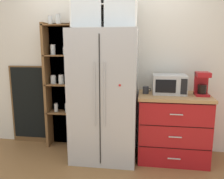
# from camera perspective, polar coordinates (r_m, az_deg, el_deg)

# --- Properties ---
(ground_plane) EXTENTS (10.70, 10.70, 0.00)m
(ground_plane) POSITION_cam_1_polar(r_m,az_deg,el_deg) (3.51, -1.66, -15.79)
(ground_plane) COLOR olive
(wall_back_cream) EXTENTS (5.00, 0.10, 2.55)m
(wall_back_cream) POSITION_cam_1_polar(r_m,az_deg,el_deg) (3.55, -0.67, 6.00)
(wall_back_cream) COLOR silver
(wall_back_cream) RESTS_ON ground
(refrigerator) EXTENTS (0.88, 0.74, 1.78)m
(refrigerator) POSITION_cam_1_polar(r_m,az_deg,el_deg) (3.21, -1.77, -1.51)
(refrigerator) COLOR #B7BABF
(refrigerator) RESTS_ON ground
(pantry_shelf_column) EXTENTS (0.52, 0.26, 2.01)m
(pantry_shelf_column) POSITION_cam_1_polar(r_m,az_deg,el_deg) (3.67, -12.11, 1.56)
(pantry_shelf_column) COLOR brown
(pantry_shelf_column) RESTS_ON ground
(counter_cabinet) EXTENTS (0.95, 0.63, 0.92)m
(counter_cabinet) POSITION_cam_1_polar(r_m,az_deg,el_deg) (3.36, 14.61, -8.86)
(counter_cabinet) COLOR #A8161C
(counter_cabinet) RESTS_ON ground
(microwave) EXTENTS (0.44, 0.33, 0.26)m
(microwave) POSITION_cam_1_polar(r_m,az_deg,el_deg) (3.25, 13.82, 1.26)
(microwave) COLOR #B7BABF
(microwave) RESTS_ON counter_cabinet
(coffee_maker) EXTENTS (0.17, 0.20, 0.31)m
(coffee_maker) POSITION_cam_1_polar(r_m,az_deg,el_deg) (3.27, 21.13, 1.35)
(coffee_maker) COLOR #A8161C
(coffee_maker) RESTS_ON counter_cabinet
(mug_charcoal) EXTENTS (0.12, 0.08, 0.10)m
(mug_charcoal) POSITION_cam_1_polar(r_m,az_deg,el_deg) (3.21, 8.28, -0.13)
(mug_charcoal) COLOR #2D2D33
(mug_charcoal) RESTS_ON counter_cabinet
(bottle_amber) EXTENTS (0.06, 0.06, 0.24)m
(bottle_amber) POSITION_cam_1_polar(r_m,az_deg,el_deg) (3.23, 15.06, 0.66)
(bottle_amber) COLOR brown
(bottle_amber) RESTS_ON counter_cabinet
(upper_cabinet) EXTENTS (0.84, 0.32, 0.59)m
(upper_cabinet) POSITION_cam_1_polar(r_m,az_deg,el_deg) (3.22, -1.75, 19.72)
(upper_cabinet) COLOR silver
(upper_cabinet) RESTS_ON refrigerator
(chalkboard_menu) EXTENTS (0.60, 0.04, 1.25)m
(chalkboard_menu) POSITION_cam_1_polar(r_m,az_deg,el_deg) (4.00, -19.61, -3.45)
(chalkboard_menu) COLOR brown
(chalkboard_menu) RESTS_ON ground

